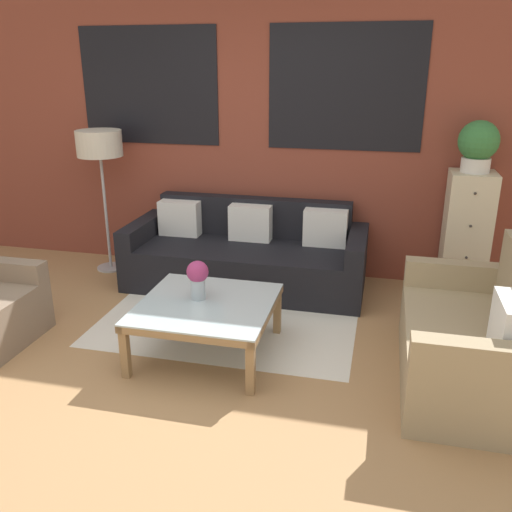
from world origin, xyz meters
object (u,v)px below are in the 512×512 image
Objects in this scene: coffee_table at (206,310)px; potted_plant at (478,144)px; floor_lamp at (100,149)px; flower_vase at (198,277)px; settee_vintage at (476,342)px; drawer_cabinet at (466,235)px; couch_dark at (247,256)px.

potted_plant is at bearing 39.30° from coffee_table.
floor_lamp is 2.10m from flower_vase.
floor_lamp is at bearing 157.33° from settee_vintage.
drawer_cabinet is 0.80m from potted_plant.
flower_vase is (-0.08, 0.05, 0.23)m from coffee_table.
couch_dark is at bearing 88.74° from flower_vase.
potted_plant reaches higher than floor_lamp.
couch_dark is at bearing 92.01° from coffee_table.
couch_dark is 1.95× the size of drawer_cabinet.
potted_plant is at bearing 86.82° from settee_vintage.
drawer_cabinet is at bearing -90.00° from potted_plant.
couch_dark is 1.57× the size of floor_lamp.
floor_lamp is (-1.48, 0.08, 0.95)m from couch_dark.
potted_plant is (-0.00, 0.00, 0.80)m from drawer_cabinet.
flower_vase reaches higher than coffee_table.
settee_vintage is at bearing -22.67° from floor_lamp.
couch_dark is 2.25m from potted_plant.
settee_vintage reaches higher than coffee_table.
floor_lamp is 1.24× the size of drawer_cabinet.
couch_dark is 1.76m from floor_lamp.
couch_dark is 2.35× the size of coffee_table.
coffee_table is 0.24m from flower_vase.
floor_lamp is 4.90× the size of flower_vase.
flower_vase is (-0.03, -1.30, 0.29)m from couch_dark.
coffee_table is at bearing -35.50° from flower_vase.
potted_plant reaches higher than couch_dark.
floor_lamp is at bearing -177.66° from drawer_cabinet.
flower_vase is at bearing 144.50° from coffee_table.
settee_vintage is 1.00× the size of floor_lamp.
coffee_table is 2.27m from floor_lamp.
flower_vase is at bearing -142.76° from potted_plant.
potted_plant is at bearing 2.34° from floor_lamp.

